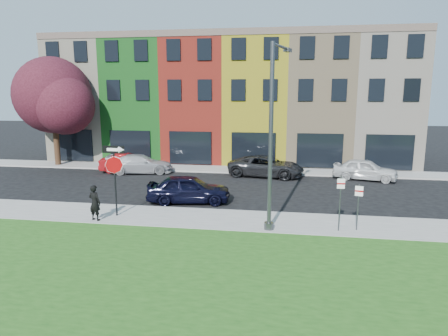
% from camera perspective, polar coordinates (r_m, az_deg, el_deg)
% --- Properties ---
extents(ground, '(120.00, 120.00, 0.00)m').
position_cam_1_polar(ground, '(15.75, -0.87, -11.08)').
color(ground, black).
rests_on(ground, ground).
extents(sidewalk_near, '(40.00, 3.00, 0.12)m').
position_cam_1_polar(sidewalk_near, '(18.35, 6.97, -7.73)').
color(sidewalk_near, gray).
rests_on(sidewalk_near, ground).
extents(sidewalk_far, '(40.00, 2.40, 0.12)m').
position_cam_1_polar(sidewalk_far, '(30.47, -1.63, -0.16)').
color(sidewalk_far, gray).
rests_on(sidewalk_far, ground).
extents(rowhouse_block, '(30.00, 10.12, 10.00)m').
position_cam_1_polar(rowhouse_block, '(35.94, 0.95, 9.44)').
color(rowhouse_block, beige).
rests_on(rowhouse_block, ground).
extents(stop_sign, '(1.05, 0.12, 3.32)m').
position_cam_1_polar(stop_sign, '(19.12, -15.41, 0.21)').
color(stop_sign, black).
rests_on(stop_sign, sidewalk_near).
extents(man, '(0.79, 0.69, 1.64)m').
position_cam_1_polar(man, '(19.03, -17.99, -4.74)').
color(man, black).
rests_on(man, sidewalk_near).
extents(sedan_near, '(3.17, 4.98, 1.51)m').
position_cam_1_polar(sedan_near, '(21.50, -5.07, -2.99)').
color(sedan_near, black).
rests_on(sedan_near, ground).
extents(parked_car_red, '(3.42, 4.82, 1.36)m').
position_cam_1_polar(parked_car_red, '(30.49, -13.51, 0.74)').
color(parked_car_red, maroon).
rests_on(parked_car_red, ground).
extents(parked_car_silver, '(4.02, 5.55, 1.36)m').
position_cam_1_polar(parked_car_silver, '(29.81, -11.88, 0.58)').
color(parked_car_silver, '#A3A3A8').
rests_on(parked_car_silver, ground).
extents(parked_car_dark, '(4.05, 6.01, 1.46)m').
position_cam_1_polar(parked_car_dark, '(28.18, 6.03, 0.27)').
color(parked_car_dark, black).
rests_on(parked_car_dark, ground).
extents(parked_car_white, '(3.69, 4.99, 1.42)m').
position_cam_1_polar(parked_car_white, '(28.57, 19.51, -0.20)').
color(parked_car_white, silver).
rests_on(parked_car_white, ground).
extents(street_lamp, '(0.97, 2.52, 7.70)m').
position_cam_1_polar(street_lamp, '(16.62, 6.92, 4.28)').
color(street_lamp, '#46484B').
rests_on(street_lamp, sidewalk_near).
extents(parking_sign_a, '(0.32, 0.09, 2.38)m').
position_cam_1_polar(parking_sign_a, '(17.26, 16.27, -4.01)').
color(parking_sign_a, '#46484B').
rests_on(parking_sign_a, sidewalk_near).
extents(parking_sign_b, '(0.32, 0.11, 1.98)m').
position_cam_1_polar(parking_sign_b, '(17.63, 18.64, -4.55)').
color(parking_sign_b, '#46484B').
rests_on(parking_sign_b, sidewalk_near).
extents(tree_purple, '(7.07, 6.19, 8.43)m').
position_cam_1_polar(tree_purple, '(34.25, -23.03, 9.29)').
color(tree_purple, black).
rests_on(tree_purple, sidewalk_far).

